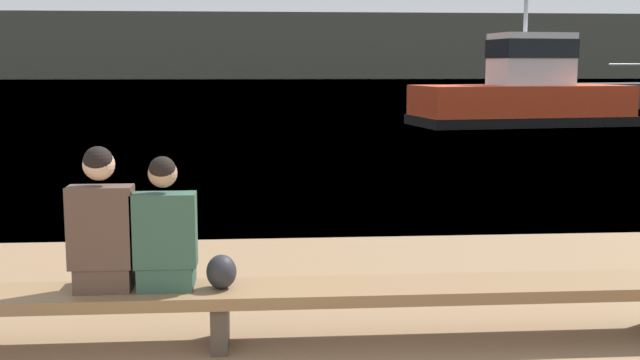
% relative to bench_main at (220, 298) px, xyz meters
% --- Properties ---
extents(water_surface, '(240.00, 240.00, 0.00)m').
position_rel_bench_main_xyz_m(water_surface, '(-0.25, 123.62, -0.36)').
color(water_surface, '#386084').
rests_on(water_surface, ground).
extents(far_shoreline, '(600.00, 12.00, 9.83)m').
position_rel_bench_main_xyz_m(far_shoreline, '(-0.25, 120.57, 4.56)').
color(far_shoreline, '#4C4C42').
rests_on(far_shoreline, ground).
extents(bench_main, '(7.31, 0.56, 0.43)m').
position_rel_bench_main_xyz_m(bench_main, '(0.00, 0.00, 0.00)').
color(bench_main, brown).
rests_on(bench_main, ground).
extents(person_left, '(0.45, 0.42, 1.04)m').
position_rel_bench_main_xyz_m(person_left, '(-0.82, 0.01, 0.53)').
color(person_left, '#4C382D').
rests_on(person_left, bench_main).
extents(person_right, '(0.45, 0.41, 0.97)m').
position_rel_bench_main_xyz_m(person_right, '(-0.38, 0.01, 0.48)').
color(person_right, '#2D4C3D').
rests_on(person_right, bench_main).
extents(shopping_bag, '(0.22, 0.23, 0.25)m').
position_rel_bench_main_xyz_m(shopping_bag, '(0.02, -0.01, 0.20)').
color(shopping_bag, '#232328').
rests_on(shopping_bag, bench_main).
extents(tugboat_red, '(7.60, 4.10, 5.68)m').
position_rel_bench_main_xyz_m(tugboat_red, '(9.35, 21.18, 0.62)').
color(tugboat_red, red).
rests_on(tugboat_red, water_surface).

